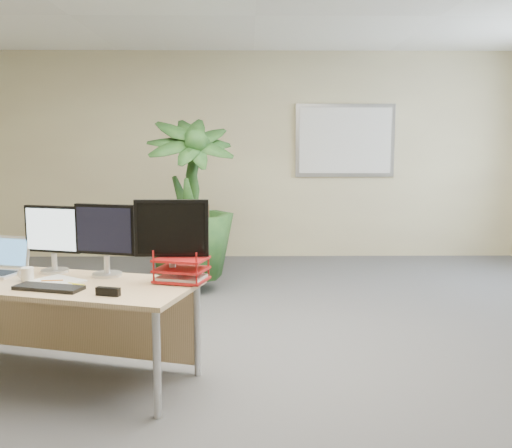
{
  "coord_description": "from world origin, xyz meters",
  "views": [
    {
      "loc": [
        -0.06,
        -3.58,
        1.49
      ],
      "look_at": [
        -0.01,
        0.35,
        0.95
      ],
      "focal_mm": 40.0,
      "sensor_mm": 36.0,
      "label": 1
    }
  ],
  "objects_px": {
    "monitor_right": "(106,235)",
    "laptop": "(0,264)",
    "desk": "(70,299)",
    "floor_plant": "(190,219)",
    "monitor_left": "(53,234)"
  },
  "relations": [
    {
      "from": "monitor_right",
      "to": "laptop",
      "type": "distance_m",
      "value": 0.77
    },
    {
      "from": "desk",
      "to": "floor_plant",
      "type": "bearing_deg",
      "value": 75.86
    },
    {
      "from": "floor_plant",
      "to": "laptop",
      "type": "xyz_separation_m",
      "value": [
        -1.06,
        -1.98,
        -0.05
      ]
    },
    {
      "from": "desk",
      "to": "monitor_right",
      "type": "relative_size",
      "value": 3.82
    },
    {
      "from": "floor_plant",
      "to": "monitor_left",
      "type": "bearing_deg",
      "value": -109.73
    },
    {
      "from": "desk",
      "to": "laptop",
      "type": "xyz_separation_m",
      "value": [
        -0.52,
        0.19,
        0.19
      ]
    },
    {
      "from": "desk",
      "to": "floor_plant",
      "type": "xyz_separation_m",
      "value": [
        0.55,
        2.17,
        0.24
      ]
    },
    {
      "from": "desk",
      "to": "monitor_left",
      "type": "height_order",
      "value": "monitor_left"
    },
    {
      "from": "floor_plant",
      "to": "monitor_left",
      "type": "xyz_separation_m",
      "value": [
        -0.71,
        -1.97,
        0.15
      ]
    },
    {
      "from": "desk",
      "to": "monitor_left",
      "type": "distance_m",
      "value": 0.47
    },
    {
      "from": "floor_plant",
      "to": "monitor_right",
      "type": "distance_m",
      "value": 2.11
    },
    {
      "from": "desk",
      "to": "laptop",
      "type": "distance_m",
      "value": 0.58
    },
    {
      "from": "monitor_left",
      "to": "laptop",
      "type": "xyz_separation_m",
      "value": [
        -0.36,
        -0.01,
        -0.2
      ]
    },
    {
      "from": "monitor_right",
      "to": "laptop",
      "type": "relative_size",
      "value": 1.19
    },
    {
      "from": "desk",
      "to": "monitor_right",
      "type": "height_order",
      "value": "monitor_right"
    }
  ]
}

